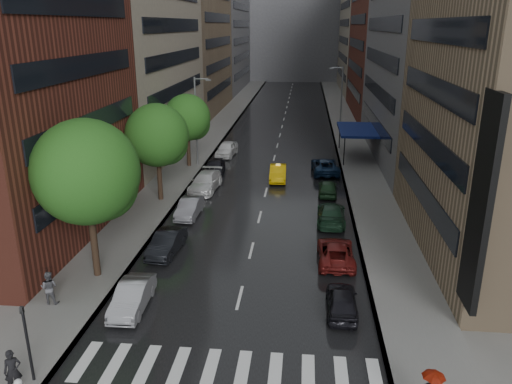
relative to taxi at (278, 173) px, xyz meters
The scene contains 20 objects.
ground 25.78m from the taxi, 91.92° to the right, with size 220.00×220.00×0.00m, color gray.
road 24.27m from the taxi, 92.03° to the left, with size 14.00×140.00×0.01m, color black.
sidewalk_left 26.18m from the taxi, 112.14° to the left, with size 4.00×140.00×0.15m, color gray.
sidewalk_right 25.58m from the taxi, 71.44° to the left, with size 4.00×140.00×0.15m, color gray.
crosswalk 27.77m from the taxi, 91.36° to the right, with size 13.15×2.80×0.01m.
buildings_left 39.70m from the taxi, 115.65° to the left, with size 8.00×108.00×38.00m.
buildings_right 36.91m from the taxi, 65.45° to the left, with size 8.05×109.10×36.00m.
building_far 93.50m from the taxi, 90.53° to the left, with size 40.00×14.00×32.00m, color slate.
tree_near 23.03m from the taxi, 115.08° to the right, with size 5.87×5.87×9.36m.
tree_mid 12.64m from the taxi, 144.22° to the right, with size 5.13×5.13×8.17m.
tree_far 11.10m from the taxi, 158.34° to the left, with size 4.72×4.72×7.53m.
taxi is the anchor object (origin of this frame).
parked_cars_left 8.07m from the taxi, 140.86° to the right, with size 2.56×36.63×1.60m.
parked_cars_right 9.58m from the taxi, 61.72° to the right, with size 2.84×30.23×1.51m.
ped_bag_walker 31.23m from the taxi, 106.44° to the right, with size 0.79×0.70×1.82m.
ped_black_umbrella 25.80m from the taxi, 114.39° to the right, with size 0.96×0.98×2.09m.
traffic_light 30.52m from the taxi, 106.12° to the right, with size 0.18×0.15×3.45m.
street_lamp_left 10.44m from the taxi, 153.69° to the left, with size 1.74×0.22×9.00m.
street_lamp_right 20.85m from the taxi, 70.38° to the left, with size 1.74×0.22×9.00m.
awning 12.54m from the taxi, 48.69° to the left, with size 4.00×8.00×3.12m.
Camera 1 is at (3.21, -19.60, 14.08)m, focal length 35.00 mm.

